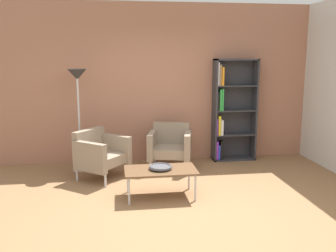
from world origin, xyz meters
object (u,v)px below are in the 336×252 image
Objects in this scene: coffee_table_low at (161,171)px; bookshelf_tall at (230,111)px; decorative_bowl at (161,167)px; armchair_corner_red at (170,145)px; floor_lamp_torchiere at (78,86)px; armchair_by_bookshelf at (100,153)px.

bookshelf_tall is at bearing 48.53° from coffee_table_low.
bookshelf_tall is 2.36m from decorative_bowl.
decorative_bowl is at bearing 97.13° from coffee_table_low.
armchair_corner_red is at bearing -160.99° from bookshelf_tall.
armchair_corner_red is 0.49× the size of floor_lamp_torchiere.
decorative_bowl is 2.15m from floor_lamp_torchiere.
bookshelf_tall reaches higher than armchair_by_bookshelf.
floor_lamp_torchiere is at bearing -171.07° from armchair_corner_red.
floor_lamp_torchiere is (-1.22, 1.45, 1.08)m from coffee_table_low.
armchair_by_bookshelf reaches higher than coffee_table_low.
bookshelf_tall reaches higher than floor_lamp_torchiere.
bookshelf_tall is 2.81m from floor_lamp_torchiere.
decorative_bowl is 0.18× the size of floor_lamp_torchiere.
armchair_corner_red is (0.33, 1.32, -0.02)m from decorative_bowl.
armchair_corner_red is 0.89× the size of armchair_by_bookshelf.
bookshelf_tall is 2.24× the size of armchair_corner_red.
decorative_bowl reaches higher than coffee_table_low.
floor_lamp_torchiere is (-1.55, 0.13, 1.03)m from armchair_corner_red.
coffee_table_low is at bearing -131.47° from bookshelf_tall.
decorative_bowl is 1.29m from armchair_by_bookshelf.
armchair_corner_red is at bearing 75.94° from decorative_bowl.
armchair_by_bookshelf is (-0.87, 0.95, 0.05)m from coffee_table_low.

